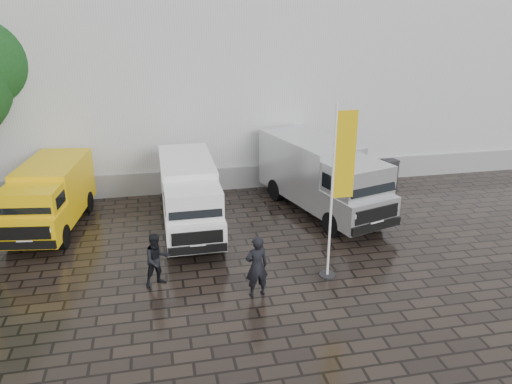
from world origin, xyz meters
TOP-DOWN VIEW (x-y plane):
  - ground at (0.00, 0.00)m, footprint 120.00×120.00m
  - exhibition_hall at (2.00, 16.00)m, footprint 44.00×16.00m
  - hall_plinth at (2.00, 7.95)m, footprint 44.00×0.15m
  - van_yellow at (-7.68, 5.14)m, footprint 2.67×5.30m
  - van_white at (-2.74, 4.11)m, footprint 1.92×5.67m
  - van_silver at (2.47, 4.70)m, footprint 3.86×6.74m
  - flagpole at (1.24, -0.15)m, footprint 0.88×0.50m
  - wheelie_bin at (6.67, 7.40)m, footprint 0.70×0.70m
  - person_front at (-1.27, -0.78)m, footprint 0.73×0.54m
  - person_tent at (-3.98, 0.36)m, footprint 0.96×0.87m

SIDE VIEW (x-z plane):
  - ground at x=0.00m, z-range 0.00..0.00m
  - hall_plinth at x=2.00m, z-range 0.00..1.00m
  - wheelie_bin at x=6.67m, z-range 0.00..1.06m
  - person_tent at x=-3.98m, z-range 0.00..1.62m
  - person_front at x=-1.27m, z-range 0.00..1.82m
  - van_yellow at x=-7.68m, z-range 0.00..2.34m
  - van_white at x=-2.74m, z-range 0.00..2.45m
  - van_silver at x=2.47m, z-range 0.00..2.77m
  - flagpole at x=1.24m, z-range 0.33..5.59m
  - exhibition_hall at x=2.00m, z-range 0.00..12.00m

